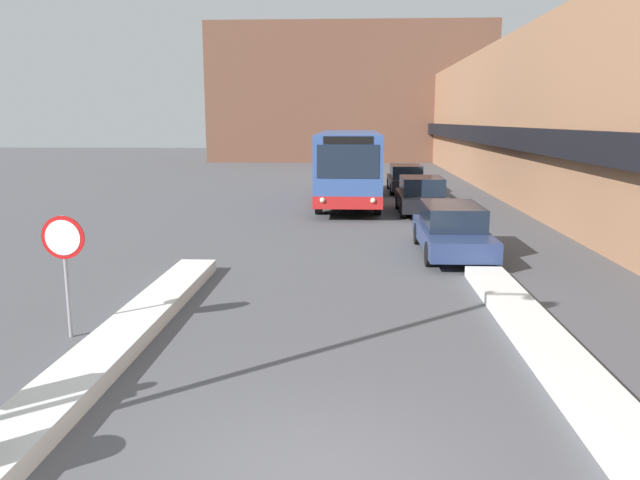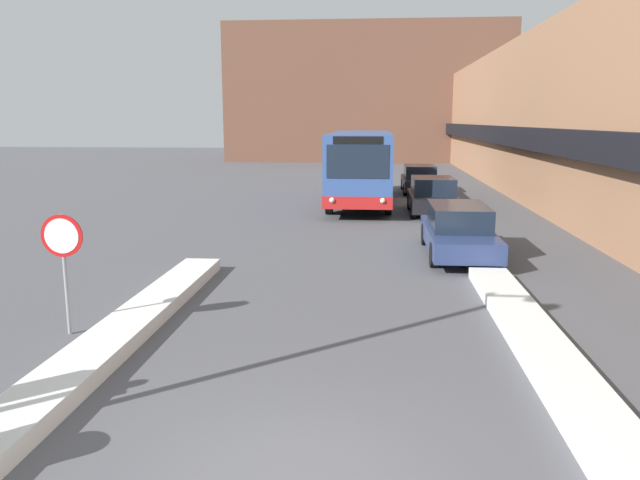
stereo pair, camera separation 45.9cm
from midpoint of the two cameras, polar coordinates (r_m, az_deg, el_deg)
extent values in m
cube|color=#996B4C|center=(31.40, 22.86, 10.18)|extent=(5.00, 60.00, 7.73)
cube|color=black|center=(30.69, 17.80, 8.99)|extent=(0.50, 60.00, 0.90)
cube|color=brown|center=(60.67, 4.59, 13.16)|extent=(26.00, 8.00, 12.43)
cube|color=silver|center=(10.24, -19.80, -10.78)|extent=(0.90, 13.74, 0.28)
cube|color=silver|center=(8.69, 25.82, -15.35)|extent=(0.90, 15.84, 0.25)
cube|color=#335193|center=(28.75, 4.22, 7.03)|extent=(2.65, 10.67, 2.77)
cube|color=red|center=(28.85, 4.19, 4.76)|extent=(2.67, 10.69, 0.48)
cube|color=#192333|center=(28.73, 4.23, 7.80)|extent=(2.67, 9.82, 0.76)
cube|color=#192333|center=(23.39, 4.03, 7.16)|extent=(2.33, 0.03, 1.25)
cube|color=black|center=(23.35, 4.06, 9.09)|extent=(1.85, 0.03, 0.28)
sphere|color=#F2EAC6|center=(23.56, 1.66, 3.67)|extent=(0.20, 0.20, 0.20)
sphere|color=#F2EAC6|center=(23.52, 6.31, 3.59)|extent=(0.20, 0.20, 0.20)
cylinder|color=black|center=(25.63, 1.37, 3.66)|extent=(0.28, 1.15, 1.15)
cylinder|color=black|center=(25.59, 6.77, 3.58)|extent=(0.28, 1.15, 1.15)
cylinder|color=black|center=(32.19, 2.13, 5.14)|extent=(0.28, 1.15, 1.15)
cylinder|color=black|center=(32.16, 6.43, 5.08)|extent=(0.28, 1.15, 1.15)
cube|color=navy|center=(18.20, 13.22, 0.24)|extent=(1.78, 4.87, 0.53)
cube|color=#192333|center=(18.22, 13.25, 2.13)|extent=(1.57, 2.68, 0.65)
cylinder|color=black|center=(16.92, 16.63, -1.41)|extent=(0.20, 0.66, 0.66)
cylinder|color=black|center=(16.67, 11.15, -1.34)|extent=(0.20, 0.66, 0.66)
cylinder|color=black|center=(19.83, 14.91, 0.45)|extent=(0.20, 0.66, 0.66)
cylinder|color=black|center=(19.62, 10.24, 0.53)|extent=(0.20, 0.66, 0.66)
cube|color=black|center=(26.10, 10.77, 3.54)|extent=(1.89, 4.30, 0.56)
cube|color=#192333|center=(26.14, 10.79, 4.91)|extent=(1.66, 2.36, 0.67)
cylinder|color=black|center=(24.93, 13.03, 2.61)|extent=(0.20, 0.66, 0.66)
cylinder|color=black|center=(24.74, 9.05, 2.70)|extent=(0.20, 0.66, 0.66)
cylinder|color=black|center=(27.54, 12.28, 3.41)|extent=(0.20, 0.66, 0.66)
cylinder|color=black|center=(27.38, 8.68, 3.49)|extent=(0.20, 0.66, 0.66)
cube|color=black|center=(33.89, 9.47, 5.20)|extent=(1.80, 4.74, 0.54)
cube|color=#192333|center=(33.95, 9.49, 6.21)|extent=(1.58, 2.61, 0.65)
cylinder|color=black|center=(32.53, 11.10, 4.54)|extent=(0.20, 0.62, 0.62)
cylinder|color=black|center=(32.40, 8.21, 4.60)|extent=(0.20, 0.62, 0.62)
cylinder|color=black|center=(35.44, 10.61, 5.06)|extent=(0.20, 0.62, 0.62)
cylinder|color=black|center=(35.32, 7.95, 5.13)|extent=(0.20, 0.62, 0.62)
cylinder|color=gray|center=(11.91, -21.23, -3.02)|extent=(0.07, 0.07, 2.19)
cylinder|color=red|center=(11.75, -21.51, 0.36)|extent=(0.76, 0.03, 0.76)
cylinder|color=white|center=(11.73, -21.54, 0.34)|extent=(0.62, 0.02, 0.62)
camera|label=1|loc=(0.23, -89.01, 0.19)|focal=35.00mm
camera|label=2|loc=(0.23, 90.99, -0.19)|focal=35.00mm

